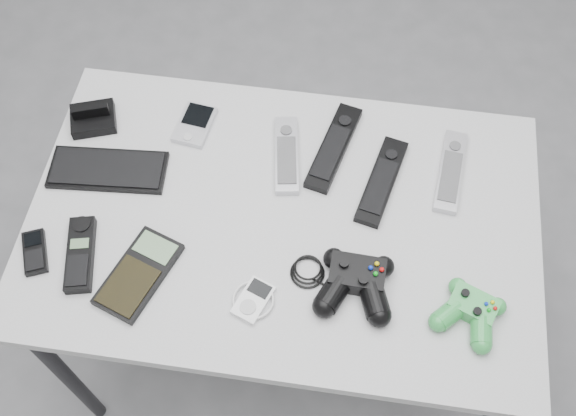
# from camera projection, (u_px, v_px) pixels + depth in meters

# --- Properties ---
(floor) EXTENTS (3.50, 3.50, 0.00)m
(floor) POSITION_uv_depth(u_px,v_px,m) (302.00, 322.00, 2.01)
(floor) COLOR slate
(floor) RESTS_ON ground
(desk) EXTENTS (1.05, 0.67, 0.70)m
(desk) POSITION_uv_depth(u_px,v_px,m) (283.00, 232.00, 1.43)
(desk) COLOR #A4A4A6
(desk) RESTS_ON floor
(pda_keyboard) EXTENTS (0.25, 0.12, 0.02)m
(pda_keyboard) POSITION_uv_depth(u_px,v_px,m) (108.00, 169.00, 1.43)
(pda_keyboard) COLOR black
(pda_keyboard) RESTS_ON desk
(dock_bracket) EXTENTS (0.12, 0.11, 0.05)m
(dock_bracket) POSITION_uv_depth(u_px,v_px,m) (92.00, 115.00, 1.48)
(dock_bracket) COLOR black
(dock_bracket) RESTS_ON desk
(pda) EXTENTS (0.09, 0.12, 0.02)m
(pda) POSITION_uv_depth(u_px,v_px,m) (195.00, 124.00, 1.49)
(pda) COLOR #B5B5BD
(pda) RESTS_ON desk
(remote_silver_a) EXTENTS (0.08, 0.20, 0.02)m
(remote_silver_a) POSITION_uv_depth(u_px,v_px,m) (287.00, 154.00, 1.45)
(remote_silver_a) COLOR #B5B5BD
(remote_silver_a) RESTS_ON desk
(remote_black_a) EXTENTS (0.11, 0.24, 0.02)m
(remote_black_a) POSITION_uv_depth(u_px,v_px,m) (334.00, 147.00, 1.46)
(remote_black_a) COLOR black
(remote_black_a) RESTS_ON desk
(remote_black_b) EXTENTS (0.10, 0.23, 0.02)m
(remote_black_b) POSITION_uv_depth(u_px,v_px,m) (382.00, 181.00, 1.41)
(remote_black_b) COLOR black
(remote_black_b) RESTS_ON desk
(remote_silver_b) EXTENTS (0.07, 0.21, 0.02)m
(remote_silver_b) POSITION_uv_depth(u_px,v_px,m) (451.00, 171.00, 1.43)
(remote_silver_b) COLOR #B1AFB6
(remote_silver_b) RESTS_ON desk
(mobile_phone) EXTENTS (0.08, 0.11, 0.02)m
(mobile_phone) POSITION_uv_depth(u_px,v_px,m) (35.00, 252.00, 1.33)
(mobile_phone) COLOR black
(mobile_phone) RESTS_ON desk
(cordless_handset) EXTENTS (0.08, 0.17, 0.03)m
(cordless_handset) POSITION_uv_depth(u_px,v_px,m) (80.00, 254.00, 1.32)
(cordless_handset) COLOR black
(cordless_handset) RESTS_ON desk
(calculator) EXTENTS (0.15, 0.21, 0.02)m
(calculator) POSITION_uv_depth(u_px,v_px,m) (139.00, 274.00, 1.31)
(calculator) COLOR black
(calculator) RESTS_ON desk
(mp3_player) EXTENTS (0.11, 0.11, 0.02)m
(mp3_player) POSITION_uv_depth(u_px,v_px,m) (253.00, 300.00, 1.28)
(mp3_player) COLOR white
(mp3_player) RESTS_ON desk
(controller_black) EXTENTS (0.26, 0.17, 0.05)m
(controller_black) POSITION_uv_depth(u_px,v_px,m) (356.00, 281.00, 1.28)
(controller_black) COLOR black
(controller_black) RESTS_ON desk
(controller_green) EXTENTS (0.16, 0.17, 0.04)m
(controller_green) POSITION_uv_depth(u_px,v_px,m) (471.00, 311.00, 1.25)
(controller_green) COLOR #248535
(controller_green) RESTS_ON desk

